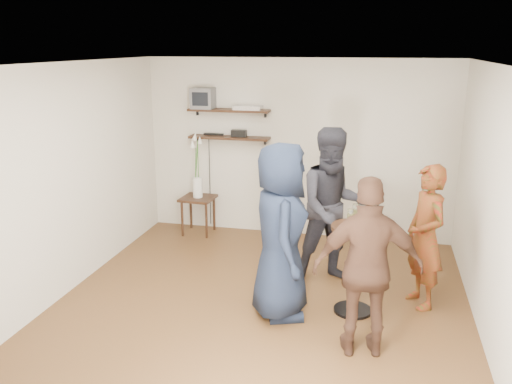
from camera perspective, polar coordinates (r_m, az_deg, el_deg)
room at (r=5.56m, az=0.36°, el=-0.18°), size 4.58×5.08×2.68m
shelf_upper at (r=7.96m, az=-2.88°, el=8.58°), size 1.20×0.25×0.04m
shelf_lower at (r=8.02m, az=-2.84°, el=5.74°), size 1.20×0.25×0.04m
crt_monitor at (r=8.06m, az=-5.57°, el=9.81°), size 0.32×0.30×0.30m
dvd_deck at (r=7.88m, az=-0.84°, el=8.88°), size 0.40×0.24×0.06m
radio at (r=7.97m, az=-1.82°, el=6.18°), size 0.22×0.10×0.10m
power_strip at (r=8.13m, az=-4.49°, el=6.08°), size 0.30×0.05×0.03m
side_table at (r=8.18m, az=-6.12°, el=-1.16°), size 0.50×0.50×0.57m
vase_lilies at (r=8.07m, az=-6.21°, el=1.61°), size 0.20×0.20×1.00m
drinks_table at (r=5.81m, az=10.41°, el=-6.79°), size 0.53×0.53×0.97m
wine_glass_fl at (r=5.61m, az=9.89°, el=-2.42°), size 0.06×0.06×0.19m
wine_glass_fr at (r=5.61m, az=11.28°, el=-2.46°), size 0.06×0.06×0.19m
wine_glass_bl at (r=5.69m, az=10.47°, el=-1.94°), size 0.07×0.07×0.22m
wine_glass_br at (r=5.65m, az=10.89°, el=-2.24°), size 0.07×0.07×0.20m
person_plaid at (r=6.09m, az=17.41°, el=-4.52°), size 0.59×0.68×1.58m
person_dark at (r=6.41m, az=8.17°, el=-1.58°), size 1.12×1.01×1.87m
person_navy at (r=5.57m, az=2.60°, el=-4.18°), size 0.82×1.04×1.85m
person_brown at (r=5.00m, az=11.71°, el=-7.85°), size 1.05×0.59×1.69m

